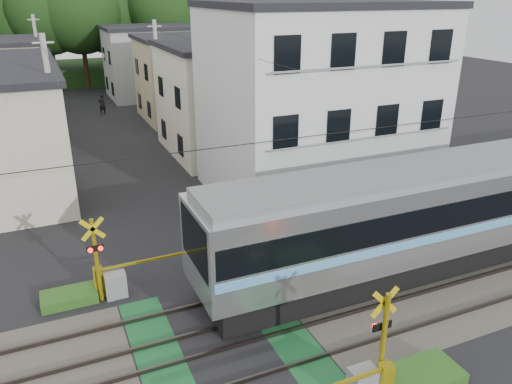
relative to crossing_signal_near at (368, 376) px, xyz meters
name	(u,v)px	position (x,y,z in m)	size (l,w,h in m)	color
ground	(222,340)	(-2.59, 3.65, -0.71)	(120.00, 120.00, 0.00)	black
track_bed	(222,339)	(-2.59, 3.65, -0.67)	(120.00, 120.00, 0.14)	#47423A
crossing_signal_near	(368,376)	(0.00, 0.00, 0.00)	(4.74, 0.65, 3.09)	yellow
crossing_signal_far	(112,278)	(-5.17, 7.31, 0.00)	(4.74, 0.65, 3.09)	yellow
apartment_block	(316,102)	(5.91, 13.15, 3.94)	(10.20, 8.36, 9.30)	silver
houses_row	(101,88)	(-2.33, 29.57, 2.53)	(22.07, 31.35, 6.80)	beige
tree_hill	(70,28)	(-2.32, 51.00, 5.31)	(40.00, 14.02, 11.77)	#183511
catenary	(396,195)	(3.41, 3.69, 2.98)	(60.00, 5.04, 7.00)	#2D2D33
utility_poles	(85,84)	(-3.64, 26.66, 3.37)	(7.90, 42.00, 8.00)	#A5A5A0
pedestrian	(102,104)	(-1.72, 35.45, 0.15)	(0.63, 0.41, 1.72)	black
weed_patches	(276,322)	(-0.83, 3.56, -0.53)	(10.25, 8.80, 0.40)	#2D5E1E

